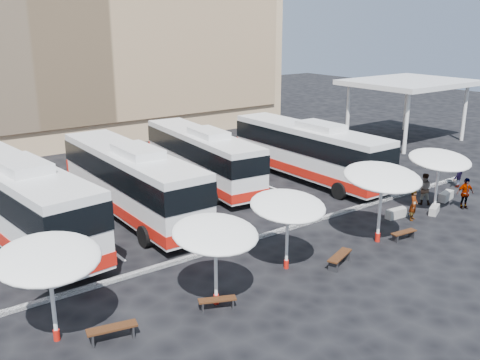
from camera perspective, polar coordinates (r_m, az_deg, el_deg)
ground at (r=25.34m, az=2.24°, el=-6.74°), size 120.00×120.00×0.00m
service_canopy at (r=48.03m, az=17.57°, el=9.74°), size 10.00×8.00×5.20m
curb_divider at (r=25.67m, az=1.54°, el=-6.23°), size 34.00×0.25×0.15m
bay_lines at (r=31.54m, az=-6.89°, el=-2.03°), size 24.15×12.00×0.01m
bus_0 at (r=26.90m, az=-22.73°, el=-1.81°), size 4.09×13.38×4.18m
bus_1 at (r=28.69m, az=-11.59°, el=0.08°), size 3.04×12.56×3.98m
bus_2 at (r=33.75m, az=-4.11°, el=2.64°), size 3.55×11.85×3.70m
bus_3 at (r=34.96m, az=7.30°, el=3.23°), size 2.96×12.36×3.92m
sunshade_0 at (r=17.91m, az=-19.80°, el=-7.88°), size 3.70×3.74×3.45m
sunshade_1 at (r=19.11m, az=-2.65°, el=-5.77°), size 3.20×3.24×3.27m
sunshade_2 at (r=21.92m, az=5.13°, el=-2.80°), size 3.67×3.71×3.27m
sunshade_3 at (r=25.28m, az=14.94°, el=0.28°), size 4.49×4.52×3.73m
sunshade_4 at (r=30.47m, az=20.52°, el=2.00°), size 4.27×4.30×3.41m
wood_bench_0 at (r=18.56m, az=-13.48°, el=-15.30°), size 1.69×0.78×0.50m
wood_bench_1 at (r=19.82m, az=-2.44°, el=-12.79°), size 1.41×0.89×0.42m
wood_bench_2 at (r=23.35m, az=10.59°, el=-8.10°), size 1.71×1.00×0.51m
wood_bench_3 at (r=26.71m, az=17.07°, el=-5.48°), size 1.41×0.51×0.42m
conc_bench_0 at (r=29.57m, az=16.35°, el=-3.42°), size 1.32×0.53×0.48m
conc_bench_1 at (r=30.83m, az=20.02°, el=-3.00°), size 1.18×0.80×0.42m
conc_bench_2 at (r=33.31m, az=21.11°, el=-1.61°), size 1.37×0.72×0.49m
passenger_0 at (r=29.30m, az=18.00°, el=-2.54°), size 0.71×0.60×1.65m
passenger_1 at (r=31.95m, az=19.04°, el=-0.90°), size 1.11×1.12×1.82m
passenger_2 at (r=32.07m, az=22.88°, el=-1.31°), size 1.11×0.81×1.75m
passenger_3 at (r=36.02m, az=22.23°, el=0.50°), size 1.11×0.76×1.57m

